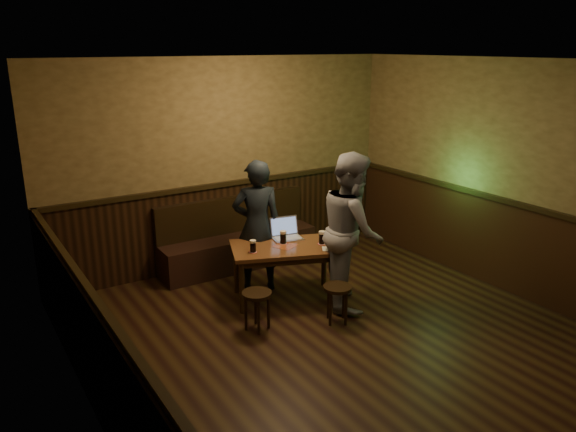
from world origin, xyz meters
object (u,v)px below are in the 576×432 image
(bench, at_px, (238,244))
(pub_table, at_px, (285,253))
(stool_right, at_px, (337,293))
(pint_right, at_px, (322,238))
(person_suit, at_px, (257,226))
(stool_left, at_px, (257,300))
(pint_left, at_px, (253,246))
(pint_mid, at_px, (283,237))
(person_grey, at_px, (352,230))
(laptop, at_px, (286,233))

(bench, bearing_deg, pub_table, -90.00)
(stool_right, xyz_separation_m, pint_right, (0.24, 0.64, 0.41))
(stool_right, distance_m, person_suit, 1.37)
(stool_left, relative_size, pint_left, 2.96)
(pint_mid, bearing_deg, stool_left, -140.07)
(person_suit, bearing_deg, pint_left, 77.24)
(stool_right, bearing_deg, person_grey, 36.36)
(stool_left, xyz_separation_m, stool_right, (0.83, -0.32, -0.00))
(laptop, xyz_separation_m, person_suit, (-0.29, 0.20, 0.09))
(bench, distance_m, laptop, 1.09)
(pint_left, xyz_separation_m, person_grey, (1.01, -0.52, 0.16))
(bench, relative_size, stool_left, 5.08)
(pint_right, xyz_separation_m, laptop, (-0.25, 0.41, -0.02))
(laptop, bearing_deg, bench, 110.30)
(pint_right, height_order, person_grey, person_grey)
(person_grey, bearing_deg, pint_mid, 74.99)
(stool_right, bearing_deg, person_suit, 103.35)
(pint_right, relative_size, person_suit, 0.10)
(stool_right, distance_m, pint_right, 0.80)
(person_suit, bearing_deg, stool_left, 82.16)
(pint_left, distance_m, person_suit, 0.51)
(stool_left, distance_m, pint_left, 0.69)
(stool_left, xyz_separation_m, person_grey, (1.25, -0.01, 0.56))
(pub_table, bearing_deg, person_suit, 128.04)
(pub_table, xyz_separation_m, person_grey, (0.59, -0.50, 0.32))
(person_suit, bearing_deg, pub_table, 128.88)
(person_grey, bearing_deg, bench, 49.68)
(pint_right, bearing_deg, person_grey, -61.30)
(bench, relative_size, pint_left, 15.03)
(pub_table, relative_size, stool_right, 3.34)
(pub_table, xyz_separation_m, pint_mid, (0.02, 0.08, 0.17))
(pint_left, distance_m, pint_right, 0.85)
(pub_table, height_order, stool_left, pub_table)
(stool_left, bearing_deg, pint_right, 16.63)
(pint_mid, bearing_deg, person_grey, -45.96)
(pint_mid, relative_size, person_suit, 0.10)
(pint_right, height_order, person_suit, person_suit)
(pub_table, xyz_separation_m, laptop, (0.16, 0.24, 0.15))
(stool_right, distance_m, pint_left, 1.10)
(pint_left, bearing_deg, stool_left, -115.35)
(stool_right, height_order, pint_left, pint_left)
(bench, height_order, pub_table, bench)
(stool_right, bearing_deg, pint_right, 69.18)
(pint_mid, xyz_separation_m, person_grey, (0.56, -0.58, 0.15))
(stool_right, bearing_deg, pint_mid, 98.90)
(bench, xyz_separation_m, person_grey, (0.59, -1.73, 0.59))
(pint_mid, height_order, laptop, laptop)
(bench, distance_m, pub_table, 1.26)
(stool_left, distance_m, laptop, 1.17)
(stool_right, distance_m, person_grey, 0.77)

